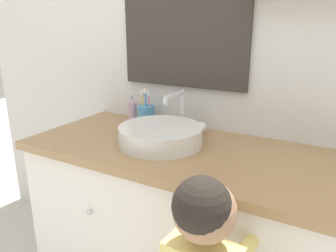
# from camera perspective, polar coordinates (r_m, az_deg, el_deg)

# --- Properties ---
(wall_back) EXTENTS (3.20, 0.18, 2.50)m
(wall_back) POSITION_cam_1_polar(r_m,az_deg,el_deg) (1.51, 10.79, 16.56)
(wall_back) COLOR silver
(wall_back) RESTS_ON ground_plane
(vanity_counter) EXTENTS (1.42, 0.58, 0.82)m
(vanity_counter) POSITION_cam_1_polar(r_m,az_deg,el_deg) (1.51, 4.09, -18.76)
(vanity_counter) COLOR silver
(vanity_counter) RESTS_ON ground_plane
(sink_basin) EXTENTS (0.35, 0.40, 0.20)m
(sink_basin) POSITION_cam_1_polar(r_m,az_deg,el_deg) (1.36, -1.17, -1.44)
(sink_basin) COLOR silver
(sink_basin) RESTS_ON vanity_counter
(toothbrush_holder) EXTENTS (0.08, 0.08, 0.18)m
(toothbrush_holder) POSITION_cam_1_polar(r_m,az_deg,el_deg) (1.63, -3.84, 2.11)
(toothbrush_holder) COLOR #4C93C6
(toothbrush_holder) RESTS_ON vanity_counter
(soap_dispenser) EXTENTS (0.05, 0.05, 0.14)m
(soap_dispenser) POSITION_cam_1_polar(r_m,az_deg,el_deg) (1.69, -6.24, 2.59)
(soap_dispenser) COLOR #CCA3BC
(soap_dispenser) RESTS_ON vanity_counter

